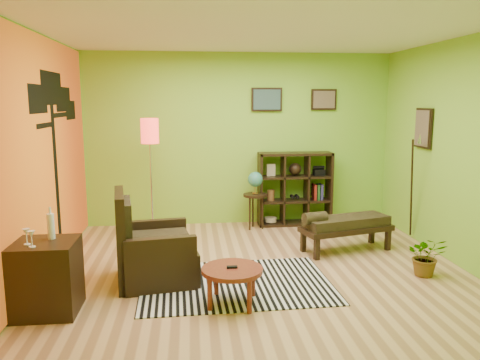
{
  "coord_description": "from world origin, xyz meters",
  "views": [
    {
      "loc": [
        -0.79,
        -5.39,
        2.03
      ],
      "look_at": [
        -0.18,
        0.35,
        1.05
      ],
      "focal_mm": 35.0,
      "sensor_mm": 36.0,
      "label": 1
    }
  ],
  "objects": [
    {
      "name": "ground",
      "position": [
        0.0,
        0.0,
        0.0
      ],
      "size": [
        5.0,
        5.0,
        0.0
      ],
      "primitive_type": "plane",
      "color": "tan",
      "rests_on": "ground"
    },
    {
      "name": "room_shell",
      "position": [
        -0.09,
        0.01,
        1.8
      ],
      "size": [
        5.04,
        4.54,
        2.82
      ],
      "color": "#87CC37",
      "rests_on": "ground"
    },
    {
      "name": "zebra_rug",
      "position": [
        -0.31,
        -0.43,
        0.01
      ],
      "size": [
        2.16,
        1.53,
        0.01
      ],
      "primitive_type": "cube",
      "rotation": [
        0.0,
        0.0,
        0.03
      ],
      "color": "silver",
      "rests_on": "ground"
    },
    {
      "name": "coffee_table",
      "position": [
        -0.4,
        -0.94,
        0.33
      ],
      "size": [
        0.62,
        0.62,
        0.4
      ],
      "color": "maroon",
      "rests_on": "ground"
    },
    {
      "name": "armchair",
      "position": [
        -1.26,
        -0.22,
        0.32
      ],
      "size": [
        0.98,
        0.98,
        1.05
      ],
      "color": "black",
      "rests_on": "ground"
    },
    {
      "name": "side_cabinet",
      "position": [
        -2.2,
        -0.94,
        0.36
      ],
      "size": [
        0.6,
        0.54,
        1.02
      ],
      "color": "black",
      "rests_on": "ground"
    },
    {
      "name": "floor_lamp",
      "position": [
        -1.38,
        1.47,
        1.44
      ],
      "size": [
        0.27,
        0.27,
        1.78
      ],
      "color": "silver",
      "rests_on": "ground"
    },
    {
      "name": "globe_table",
      "position": [
        0.21,
        1.83,
        0.7
      ],
      "size": [
        0.38,
        0.38,
        0.92
      ],
      "color": "black",
      "rests_on": "ground"
    },
    {
      "name": "cube_shelf",
      "position": [
        0.91,
        2.03,
        0.6
      ],
      "size": [
        1.2,
        0.35,
        1.2
      ],
      "color": "black",
      "rests_on": "ground"
    },
    {
      "name": "bench",
      "position": [
        1.26,
        0.58,
        0.37
      ],
      "size": [
        1.33,
        0.76,
        0.59
      ],
      "color": "black",
      "rests_on": "ground"
    },
    {
      "name": "potted_plant",
      "position": [
        1.93,
        -0.41,
        0.19
      ],
      "size": [
        0.55,
        0.58,
        0.37
      ],
      "primitive_type": "imported",
      "rotation": [
        0.0,
        0.0,
        -0.29
      ],
      "color": "#26661E",
      "rests_on": "ground"
    }
  ]
}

